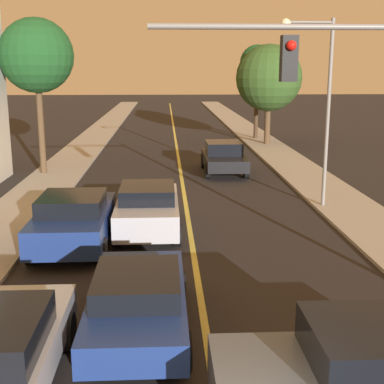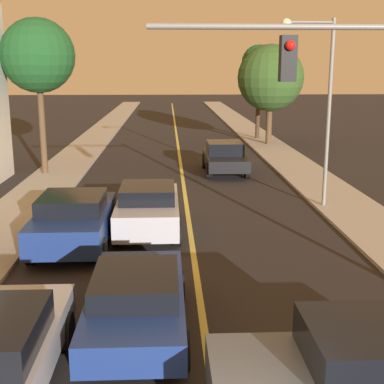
% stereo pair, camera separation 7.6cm
% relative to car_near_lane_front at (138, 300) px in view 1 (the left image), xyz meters
% --- Properties ---
extents(road_surface, '(9.48, 80.00, 0.01)m').
position_rel_car_near_lane_front_xyz_m(road_surface, '(1.33, 31.30, -0.70)').
color(road_surface, black).
rests_on(road_surface, ground).
extents(sidewalk_left, '(2.50, 80.00, 0.12)m').
position_rel_car_near_lane_front_xyz_m(sidewalk_left, '(-4.66, 31.30, -0.65)').
color(sidewalk_left, '#9E998E').
rests_on(sidewalk_left, ground).
extents(sidewalk_right, '(2.50, 80.00, 0.12)m').
position_rel_car_near_lane_front_xyz_m(sidewalk_right, '(7.32, 31.30, -0.65)').
color(sidewalk_right, '#9E998E').
rests_on(sidewalk_right, ground).
extents(car_near_lane_front, '(1.96, 4.44, 1.31)m').
position_rel_car_near_lane_front_xyz_m(car_near_lane_front, '(0.00, 0.00, 0.00)').
color(car_near_lane_front, navy).
rests_on(car_near_lane_front, ground).
extents(car_near_lane_second, '(2.01, 4.43, 1.55)m').
position_rel_car_near_lane_front_xyz_m(car_near_lane_second, '(-0.00, 6.63, 0.10)').
color(car_near_lane_second, '#A5A8B2').
rests_on(car_near_lane_second, ground).
extents(car_outer_lane_second, '(2.12, 4.42, 1.60)m').
position_rel_car_near_lane_front_xyz_m(car_outer_lane_second, '(-2.09, 5.26, 0.13)').
color(car_outer_lane_second, navy).
rests_on(car_outer_lane_second, ground).
extents(car_far_oncoming, '(2.06, 4.41, 1.54)m').
position_rel_car_near_lane_front_xyz_m(car_far_oncoming, '(3.46, 16.32, 0.09)').
color(car_far_oncoming, black).
rests_on(car_far_oncoming, ground).
extents(car_crossing_right, '(4.24, 2.06, 1.65)m').
position_rel_car_near_lane_front_xyz_m(car_crossing_right, '(3.35, -3.10, 0.13)').
color(car_crossing_right, '#474C51').
rests_on(car_crossing_right, ground).
extents(traffic_signal_mast, '(6.31, 0.42, 6.02)m').
position_rel_car_near_lane_front_xyz_m(traffic_signal_mast, '(4.91, 1.16, 3.60)').
color(traffic_signal_mast, slate).
rests_on(traffic_signal_mast, ground).
extents(streetlamp_right, '(1.91, 0.36, 6.66)m').
position_rel_car_near_lane_front_xyz_m(streetlamp_right, '(5.95, 9.34, 3.74)').
color(streetlamp_right, slate).
rests_on(streetlamp_right, ground).
extents(tree_left_far, '(3.44, 3.44, 7.26)m').
position_rel_car_near_lane_front_xyz_m(tree_left_far, '(-5.34, 16.17, 4.92)').
color(tree_left_far, '#4C3823').
rests_on(tree_left_far, ground).
extents(tree_right_near, '(2.49, 2.49, 6.58)m').
position_rel_car_near_lane_front_xyz_m(tree_right_near, '(7.15, 28.78, 4.67)').
color(tree_right_near, '#3D2B1C').
rests_on(tree_right_near, ground).
extents(tree_right_far, '(4.34, 4.34, 6.51)m').
position_rel_car_near_lane_front_xyz_m(tree_right_far, '(7.41, 25.78, 3.73)').
color(tree_right_far, '#4C3823').
rests_on(tree_right_far, ground).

